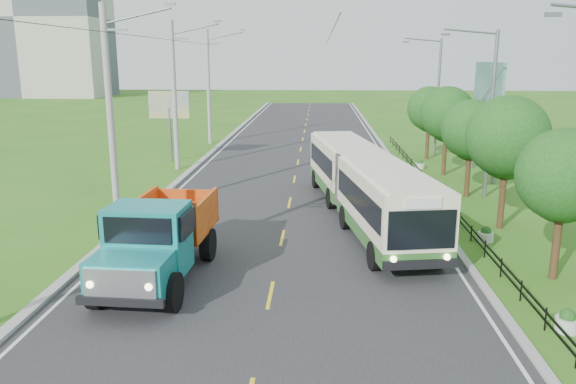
# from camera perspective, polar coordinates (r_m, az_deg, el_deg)

# --- Properties ---
(ground) EXTENTS (240.00, 240.00, 0.00)m
(ground) POSITION_cam_1_polar(r_m,az_deg,el_deg) (18.64, -1.80, -10.44)
(ground) COLOR #2F6518
(ground) RESTS_ON ground
(road) EXTENTS (14.00, 120.00, 0.02)m
(road) POSITION_cam_1_polar(r_m,az_deg,el_deg) (37.77, 0.79, 1.95)
(road) COLOR #28282B
(road) RESTS_ON ground
(curb_left) EXTENTS (0.40, 120.00, 0.15)m
(curb_left) POSITION_cam_1_polar(r_m,az_deg,el_deg) (38.72, -9.92, 2.13)
(curb_left) COLOR #9E9E99
(curb_left) RESTS_ON ground
(curb_right) EXTENTS (0.30, 120.00, 0.10)m
(curb_right) POSITION_cam_1_polar(r_m,az_deg,el_deg) (38.15, 11.59, 1.85)
(curb_right) COLOR #9E9E99
(curb_right) RESTS_ON ground
(edge_line_left) EXTENTS (0.12, 120.00, 0.00)m
(edge_line_left) POSITION_cam_1_polar(r_m,az_deg,el_deg) (38.61, -9.12, 2.05)
(edge_line_left) COLOR silver
(edge_line_left) RESTS_ON road
(edge_line_right) EXTENTS (0.12, 120.00, 0.00)m
(edge_line_right) POSITION_cam_1_polar(r_m,az_deg,el_deg) (38.08, 10.85, 1.82)
(edge_line_right) COLOR silver
(edge_line_right) RESTS_ON road
(centre_dash) EXTENTS (0.12, 2.20, 0.00)m
(centre_dash) POSITION_cam_1_polar(r_m,az_deg,el_deg) (18.63, -1.81, -10.38)
(centre_dash) COLOR yellow
(centre_dash) RESTS_ON road
(railing_right) EXTENTS (0.04, 40.00, 0.60)m
(railing_right) POSITION_cam_1_polar(r_m,az_deg,el_deg) (32.47, 14.59, 0.12)
(railing_right) COLOR black
(railing_right) RESTS_ON ground
(pole_near) EXTENTS (3.51, 0.32, 10.00)m
(pole_near) POSITION_cam_1_polar(r_m,az_deg,el_deg) (27.86, -17.57, 7.79)
(pole_near) COLOR gray
(pole_near) RESTS_ON ground
(pole_mid) EXTENTS (3.51, 0.32, 10.00)m
(pole_mid) POSITION_cam_1_polar(r_m,az_deg,el_deg) (39.29, -11.42, 9.62)
(pole_mid) COLOR gray
(pole_mid) RESTS_ON ground
(pole_far) EXTENTS (3.51, 0.32, 10.00)m
(pole_far) POSITION_cam_1_polar(r_m,az_deg,el_deg) (50.98, -8.04, 10.58)
(pole_far) COLOR gray
(pole_far) RESTS_ON ground
(tree_second) EXTENTS (3.18, 3.26, 5.30)m
(tree_second) POSITION_cam_1_polar(r_m,az_deg,el_deg) (21.24, 26.21, 1.12)
(tree_second) COLOR #382314
(tree_second) RESTS_ON ground
(tree_third) EXTENTS (3.60, 3.62, 6.00)m
(tree_third) POSITION_cam_1_polar(r_m,az_deg,el_deg) (26.71, 21.41, 4.87)
(tree_third) COLOR #382314
(tree_third) RESTS_ON ground
(tree_fourth) EXTENTS (3.24, 3.31, 5.40)m
(tree_fourth) POSITION_cam_1_polar(r_m,az_deg,el_deg) (32.46, 18.12, 5.79)
(tree_fourth) COLOR #382314
(tree_fourth) RESTS_ON ground
(tree_fifth) EXTENTS (3.48, 3.52, 5.80)m
(tree_fifth) POSITION_cam_1_polar(r_m,az_deg,el_deg) (38.22, 15.88, 7.41)
(tree_fifth) COLOR #382314
(tree_fifth) RESTS_ON ground
(tree_back) EXTENTS (3.30, 3.36, 5.50)m
(tree_back) POSITION_cam_1_polar(r_m,az_deg,el_deg) (44.09, 14.19, 7.99)
(tree_back) COLOR #382314
(tree_back) RESTS_ON ground
(streetlight_mid) EXTENTS (3.02, 0.20, 9.07)m
(streetlight_mid) POSITION_cam_1_polar(r_m,az_deg,el_deg) (32.40, 19.71, 8.00)
(streetlight_mid) COLOR slate
(streetlight_mid) RESTS_ON ground
(streetlight_far) EXTENTS (3.02, 0.20, 9.07)m
(streetlight_far) POSITION_cam_1_polar(r_m,az_deg,el_deg) (45.97, 14.82, 9.73)
(streetlight_far) COLOR slate
(streetlight_far) RESTS_ON ground
(planter_front) EXTENTS (0.64, 0.64, 0.67)m
(planter_front) POSITION_cam_1_polar(r_m,az_deg,el_deg) (18.09, 26.48, -11.72)
(planter_front) COLOR silver
(planter_front) RESTS_ON ground
(planter_near) EXTENTS (0.64, 0.64, 0.67)m
(planter_near) POSITION_cam_1_polar(r_m,az_deg,el_deg) (25.12, 19.44, -4.14)
(planter_near) COLOR silver
(planter_near) RESTS_ON ground
(planter_mid) EXTENTS (0.64, 0.64, 0.67)m
(planter_mid) POSITION_cam_1_polar(r_m,az_deg,el_deg) (32.60, 15.63, 0.08)
(planter_mid) COLOR silver
(planter_mid) RESTS_ON ground
(planter_far) EXTENTS (0.64, 0.64, 0.67)m
(planter_far) POSITION_cam_1_polar(r_m,az_deg,el_deg) (40.28, 13.25, 2.71)
(planter_far) COLOR silver
(planter_far) RESTS_ON ground
(billboard_left) EXTENTS (3.00, 0.20, 5.20)m
(billboard_left) POSITION_cam_1_polar(r_m,az_deg,el_deg) (42.59, -11.97, 8.22)
(billboard_left) COLOR slate
(billboard_left) RESTS_ON ground
(billboard_right) EXTENTS (0.24, 6.00, 7.30)m
(billboard_right) POSITION_cam_1_polar(r_m,az_deg,el_deg) (38.58, 19.66, 9.42)
(billboard_right) COLOR slate
(billboard_right) RESTS_ON ground
(apartment_near) EXTENTS (28.00, 14.00, 30.00)m
(apartment_near) POSITION_cam_1_polar(r_m,az_deg,el_deg) (125.65, -24.56, 15.71)
(apartment_near) COLOR #B7B2A3
(apartment_near) RESTS_ON ground
(bus) EXTENTS (5.24, 16.38, 3.13)m
(bus) POSITION_cam_1_polar(r_m,az_deg,el_deg) (26.83, 7.68, 1.14)
(bus) COLOR #2E6327
(bus) RESTS_ON ground
(dump_truck) EXTENTS (3.04, 7.11, 2.94)m
(dump_truck) POSITION_cam_1_polar(r_m,az_deg,el_deg) (19.80, -13.03, -4.20)
(dump_truck) COLOR #157F7F
(dump_truck) RESTS_ON ground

